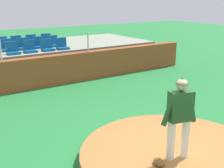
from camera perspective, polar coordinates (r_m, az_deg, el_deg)
ground_plane at (r=6.61m, az=12.09°, el=-14.61°), size 60.00×60.00×0.00m
pitchers_mound at (r=6.55m, az=12.16°, el=-13.68°), size 4.07×4.07×0.25m
pitcher at (r=5.83m, az=13.18°, el=-5.50°), size 0.78×0.35×1.70m
fielding_glove at (r=5.94m, az=9.15°, el=-14.86°), size 0.30×0.35×0.11m
brick_barrier at (r=11.85m, az=-12.14°, el=2.55°), size 13.72×0.40×1.20m
fence_post_left at (r=11.15m, az=-20.99°, el=6.23°), size 0.06×0.06×0.80m
fence_post_right at (r=12.41m, az=-4.72°, el=8.19°), size 0.06×0.06×0.80m
bleacher_platform at (r=14.37m, az=-16.24°, el=4.69°), size 12.09×4.33×1.22m
stadium_chair_0 at (r=12.40m, az=-18.86°, el=6.29°), size 0.48×0.44×0.50m
stadium_chair_1 at (r=12.61m, az=-15.85°, el=6.71°), size 0.48×0.44×0.50m
stadium_chair_2 at (r=12.81m, az=-12.57°, el=7.08°), size 0.48×0.44×0.50m
stadium_chair_3 at (r=13.08m, az=-9.74°, el=7.42°), size 0.48×0.44×0.50m
stadium_chair_4 at (r=13.24m, az=-19.90°, el=6.79°), size 0.48×0.44×0.50m
stadium_chair_5 at (r=13.42m, az=-16.91°, el=7.18°), size 0.48×0.44×0.50m
stadium_chair_6 at (r=13.66m, az=-14.11°, el=7.54°), size 0.48×0.44×0.50m
stadium_chair_7 at (r=13.92m, az=-11.42°, el=7.87°), size 0.48×0.44×0.50m
stadium_chair_8 at (r=14.10m, az=-20.66°, el=7.25°), size 0.48×0.44×0.50m
stadium_chair_9 at (r=14.27m, az=-18.11°, el=7.59°), size 0.48×0.44×0.50m
stadium_chair_10 at (r=14.50m, az=-15.43°, el=7.94°), size 0.48×0.44×0.50m
stadium_chair_11 at (r=14.71m, az=-12.65°, el=8.24°), size 0.48×0.44×0.50m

